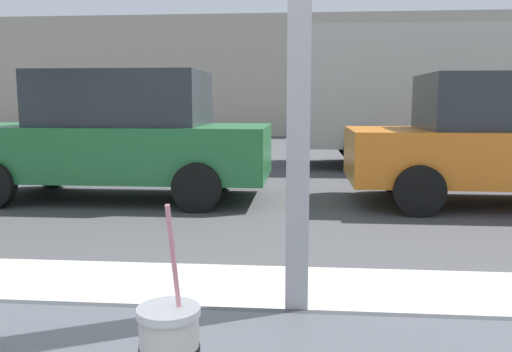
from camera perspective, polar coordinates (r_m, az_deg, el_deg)
name	(u,v)px	position (r m, az deg, el deg)	size (l,w,h in m)	color
ground_plane	(302,184)	(9.20, 4.95, -0.83)	(60.00, 60.00, 0.00)	#424244
building_facade_far	(304,76)	(22.15, 5.13, 10.65)	(28.00, 1.20, 4.86)	#A89E8E
parked_car_green	(117,136)	(7.96, -14.66, 4.19)	(4.46, 1.93, 1.84)	#236B38
parked_car_orange	(504,140)	(7.97, 25.07, 3.53)	(4.17, 1.94, 1.78)	orange
box_truck	(432,93)	(12.13, 18.38, 8.47)	(6.27, 2.44, 2.92)	beige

